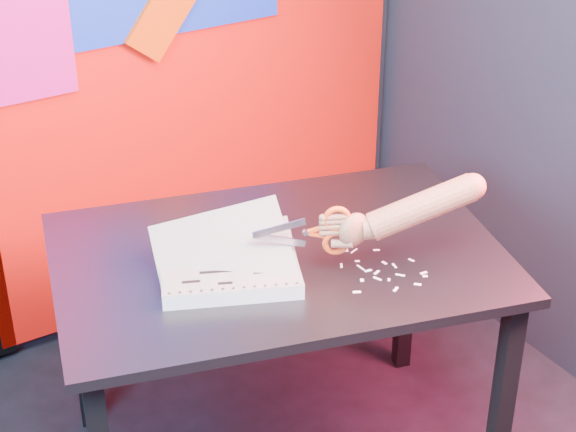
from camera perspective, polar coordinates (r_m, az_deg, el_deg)
room at (r=1.73m, az=-3.64°, el=2.95°), size 3.01×3.01×2.71m
backdrop at (r=3.16m, az=-15.25°, el=6.82°), size 2.88×0.05×2.08m
work_table at (r=2.65m, az=-0.60°, el=-3.87°), size 1.37×1.09×0.75m
printout_stack at (r=2.50m, az=-3.51°, el=-3.16°), size 0.43×0.38×0.19m
scissors at (r=2.47m, az=2.48°, el=-0.90°), size 0.23×0.12×0.14m
hand_forearm at (r=2.48m, az=7.26°, el=0.32°), size 0.39×0.21×0.19m
paper_clippings at (r=2.54m, az=5.54°, el=-3.27°), size 0.23×0.25×0.00m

